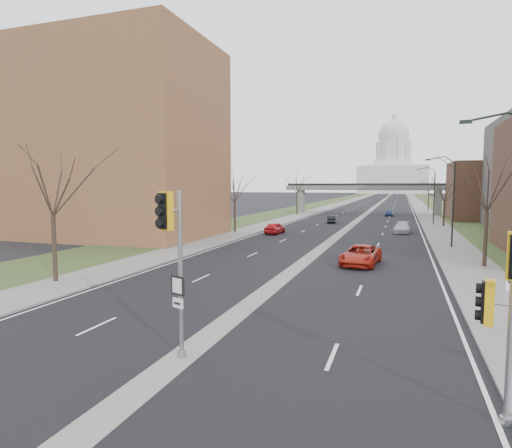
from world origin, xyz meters
The scene contains 27 objects.
ground centered at (0.00, 0.00, 0.00)m, with size 700.00×700.00×0.00m, color black.
road_surface centered at (0.00, 150.00, 0.01)m, with size 20.00×600.00×0.01m, color black.
median_strip centered at (0.00, 150.00, 0.00)m, with size 1.20×600.00×0.02m, color gray.
sidewalk_right centered at (12.00, 150.00, 0.06)m, with size 4.00×600.00×0.12m, color gray.
sidewalk_left centered at (-12.00, 150.00, 0.06)m, with size 4.00×600.00×0.12m, color gray.
grass_verge_right centered at (18.00, 150.00, 0.05)m, with size 8.00×600.00×0.10m, color #364921.
grass_verge_left centered at (-18.00, 150.00, 0.05)m, with size 8.00×600.00×0.10m, color #364921.
apartment_building centered at (-26.00, 30.00, 11.00)m, with size 25.00×16.00×22.00m, color brown.
commercial_block_far centered at (22.00, 70.00, 5.00)m, with size 14.00×14.00×10.00m, color #533327.
pedestrian_bridge centered at (0.00, 80.00, 4.84)m, with size 34.00×3.00×6.45m.
capitol centered at (0.00, 320.00, 18.60)m, with size 48.00×42.00×55.75m.
streetlight_near centered at (10.99, 6.00, 6.95)m, with size 2.61×0.20×8.70m.
streetlight_mid centered at (10.99, 32.00, 6.95)m, with size 2.61×0.20×8.70m.
streetlight_far centered at (10.99, 58.00, 6.95)m, with size 2.61×0.20×8.70m.
tree_left_a centered at (-13.00, 8.00, 6.64)m, with size 7.20×7.20×9.40m.
tree_left_b centered at (-13.00, 38.00, 6.23)m, with size 6.75×6.75×8.81m.
tree_left_c centered at (-13.00, 72.00, 7.04)m, with size 7.65×7.65×9.99m.
tree_right_a centered at (13.00, 22.00, 6.64)m, with size 7.20×7.20×9.40m.
tree_right_b centered at (13.00, 55.00, 5.82)m, with size 6.30×6.30×8.22m.
tree_right_c centered at (13.00, 95.00, 7.04)m, with size 7.65×7.65×9.99m.
signal_pole_median centered at (-0.11, -0.04, 4.08)m, with size 0.83×0.98×5.85m.
signal_pole_right centered at (9.59, -1.02, 3.38)m, with size 0.88×1.01×5.16m.
car_left_near centered at (-7.75, 38.28, 0.73)m, with size 1.71×4.26×1.45m, color red.
car_left_far centered at (-3.46, 55.99, 0.61)m, with size 1.29×3.71×1.22m, color black.
car_right_near centered at (4.32, 20.27, 0.75)m, with size 2.48×5.38×1.49m, color #AE2112.
car_right_mid centered at (7.29, 44.33, 0.68)m, with size 1.90×4.67×1.36m, color #B7B9C0.
car_right_far centered at (4.83, 74.98, 0.62)m, with size 1.46×3.63×1.24m, color navy.
Camera 1 is at (7.16, -12.62, 6.01)m, focal length 30.00 mm.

